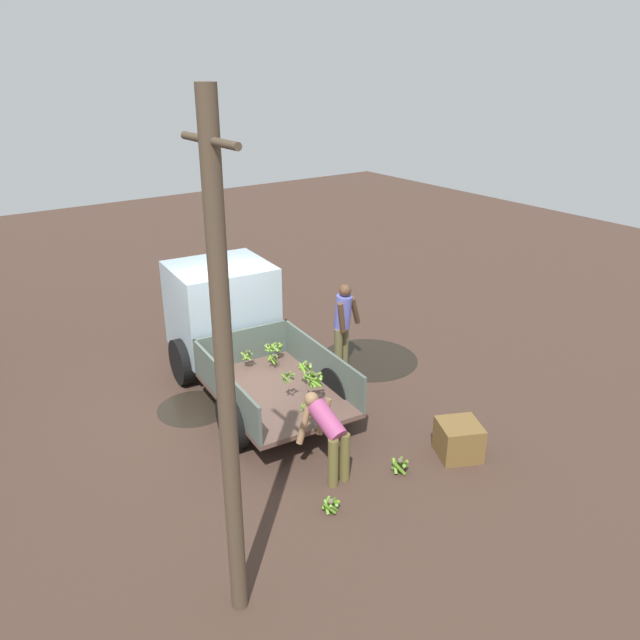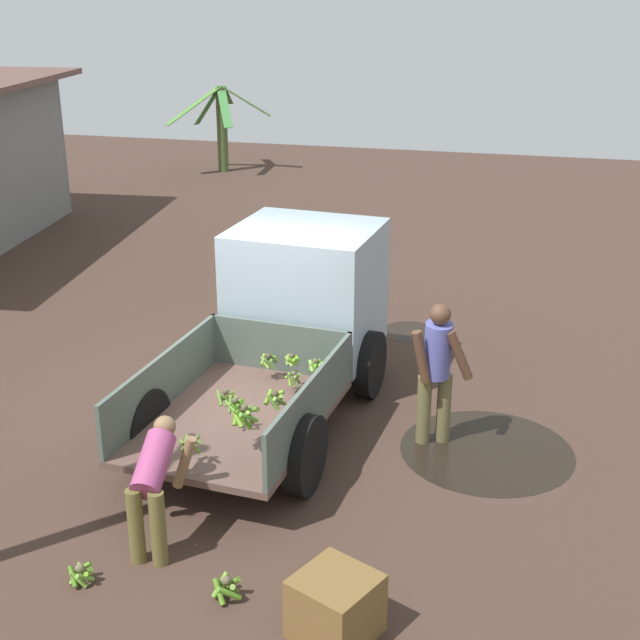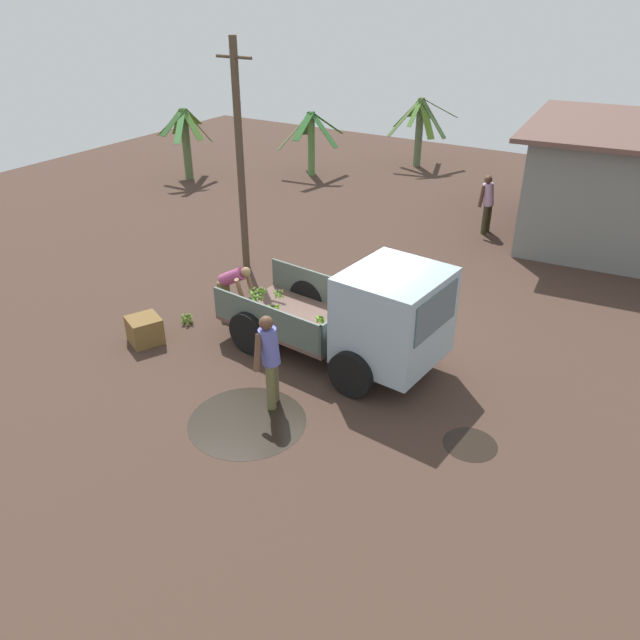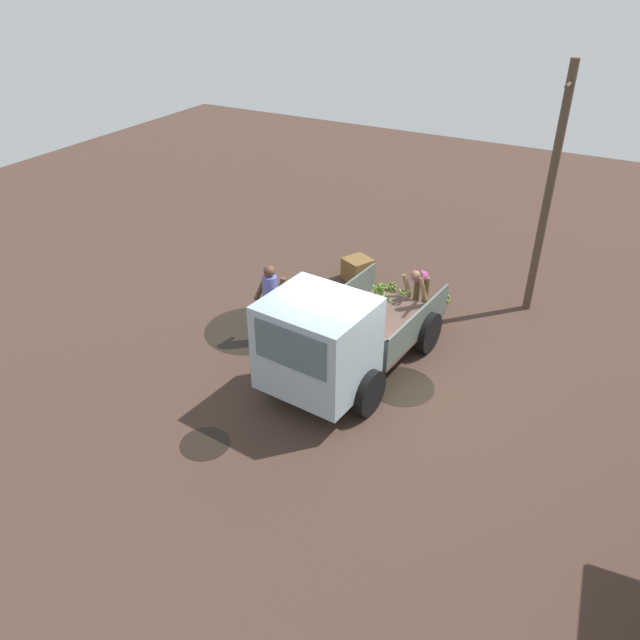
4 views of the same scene
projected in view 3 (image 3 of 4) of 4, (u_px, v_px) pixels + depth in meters
name	position (u px, v px, depth m)	size (l,w,h in m)	color
ground	(349.00, 349.00, 12.65)	(36.00, 36.00, 0.00)	#422F26
mud_patch_0	(247.00, 421.00, 10.57)	(2.01, 2.01, 0.01)	black
mud_patch_1	(366.00, 332.00, 13.26)	(1.28, 1.28, 0.01)	black
mud_patch_2	(470.00, 444.00, 10.05)	(0.87, 0.87, 0.01)	black
cargo_truck	(375.00, 318.00, 11.46)	(4.61, 2.43, 2.12)	brown
utility_pole	(240.00, 158.00, 14.92)	(0.98, 0.18, 5.52)	#4B3B2C
banana_palm_0	(186.00, 141.00, 22.79)	(1.80, 2.62, 2.55)	#4F623A
banana_palm_1	(420.00, 129.00, 24.32)	(2.29, 2.63, 2.62)	#5A6F4B
banana_palm_2	(311.00, 141.00, 23.30)	(2.30, 2.72, 2.33)	#578641
person_foreground_visitor	(269.00, 357.00, 10.55)	(0.49, 0.73, 1.75)	brown
person_worker_loading	(232.00, 284.00, 13.63)	(0.82, 0.66, 1.21)	brown
person_bystander_near_shed	(487.00, 201.00, 18.06)	(0.42, 0.71, 1.68)	#38341E
banana_bunch_on_ground_0	(223.00, 294.00, 14.59)	(0.26, 0.25, 0.21)	brown
banana_bunch_on_ground_1	(187.00, 318.00, 13.51)	(0.29, 0.29, 0.24)	brown
wooden_crate_0	(145.00, 330.00, 12.76)	(0.62, 0.62, 0.56)	brown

